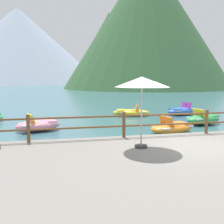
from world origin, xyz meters
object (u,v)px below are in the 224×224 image
at_px(beach_umbrella, 142,83).
at_px(pedal_boat_4, 131,112).
at_px(pedal_boat_0, 39,125).
at_px(pedal_boat_2, 203,119).
at_px(pedal_boat_3, 172,128).
at_px(pedal_boat_5, 182,111).

bearing_deg(beach_umbrella, pedal_boat_4, 75.47).
bearing_deg(beach_umbrella, pedal_boat_0, 122.14).
distance_m(pedal_boat_2, pedal_boat_4, 5.08).
height_order(pedal_boat_3, pedal_boat_5, pedal_boat_5).
bearing_deg(pedal_boat_3, beach_umbrella, -127.64).
xyz_separation_m(beach_umbrella, pedal_boat_0, (-3.45, 5.49, -2.16)).
height_order(pedal_boat_0, pedal_boat_4, pedal_boat_0).
height_order(beach_umbrella, pedal_boat_3, beach_umbrella).
relative_size(pedal_boat_0, pedal_boat_2, 1.03).
height_order(beach_umbrella, pedal_boat_4, beach_umbrella).
bearing_deg(pedal_boat_5, pedal_boat_0, -158.93).
distance_m(pedal_boat_3, pedal_boat_4, 5.94).
distance_m(pedal_boat_0, pedal_boat_3, 6.47).
xyz_separation_m(pedal_boat_0, pedal_boat_5, (9.58, 3.69, -0.01)).
xyz_separation_m(pedal_boat_4, pedal_boat_5, (3.68, -0.26, 0.03)).
xyz_separation_m(pedal_boat_2, pedal_boat_4, (-3.01, 4.10, -0.06)).
xyz_separation_m(beach_umbrella, pedal_boat_5, (6.13, 9.18, -2.17)).
relative_size(pedal_boat_0, pedal_boat_3, 0.97).
height_order(beach_umbrella, pedal_boat_5, beach_umbrella).
xyz_separation_m(pedal_boat_3, pedal_boat_4, (-0.26, 5.93, -0.03)).
bearing_deg(pedal_boat_4, pedal_boat_2, -53.76).
distance_m(pedal_boat_2, pedal_boat_5, 3.90).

